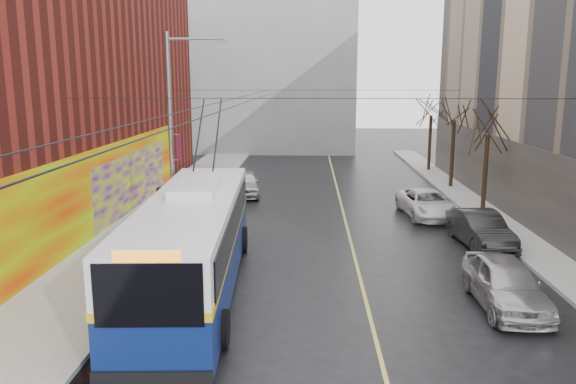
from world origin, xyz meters
name	(u,v)px	position (x,y,z in m)	size (l,w,h in m)	color
ground	(322,350)	(0.00, 0.00, 0.00)	(140.00, 140.00, 0.00)	black
sidewalk_left	(150,228)	(-8.00, 12.00, 0.07)	(4.00, 60.00, 0.15)	gray
sidewalk_right	(508,231)	(9.00, 12.00, 0.07)	(2.00, 60.00, 0.15)	gray
lane_line	(345,221)	(1.50, 14.00, 0.00)	(0.12, 50.00, 0.01)	#BFB74C
building_far	(255,60)	(-6.00, 44.99, 9.02)	(20.50, 12.10, 18.00)	gray
streetlight_pole	(174,132)	(-6.14, 10.00, 4.85)	(2.65, 0.60, 9.00)	slate
catenary_wires	(266,96)	(-2.54, 14.77, 6.25)	(18.00, 60.00, 0.22)	black
tree_near	(489,120)	(9.00, 16.00, 4.98)	(3.20, 3.20, 6.40)	black
tree_mid	(455,108)	(9.00, 23.00, 5.25)	(3.20, 3.20, 6.68)	black
tree_far	(432,105)	(9.00, 30.00, 5.14)	(3.20, 3.20, 6.57)	black
puddle	(91,367)	(-5.79, -1.13, 0.00)	(2.64, 3.38, 0.01)	black
pigeons_flying	(254,60)	(-2.70, 9.97, 7.85)	(3.71, 1.33, 1.66)	slate
trolleybus	(193,241)	(-4.25, 4.21, 1.73)	(3.59, 13.25, 6.22)	#0A1A52
parked_car_a	(505,283)	(5.80, 3.10, 0.79)	(1.86, 4.62, 1.57)	#A8A8AC
parked_car_b	(480,229)	(7.00, 9.80, 0.75)	(1.59, 4.56, 1.50)	#232426
parked_car_c	(427,204)	(5.80, 15.06, 0.69)	(2.29, 4.97, 1.38)	white
following_car	(244,183)	(-4.35, 20.17, 0.76)	(1.80, 4.48, 1.53)	silver
pedestrian_a	(143,227)	(-7.31, 8.67, 0.99)	(0.61, 0.40, 1.67)	black
pedestrian_b	(161,206)	(-7.49, 12.36, 1.07)	(0.90, 0.70, 1.85)	black
pedestrian_c	(170,220)	(-6.50, 10.00, 0.97)	(1.06, 0.61, 1.65)	black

